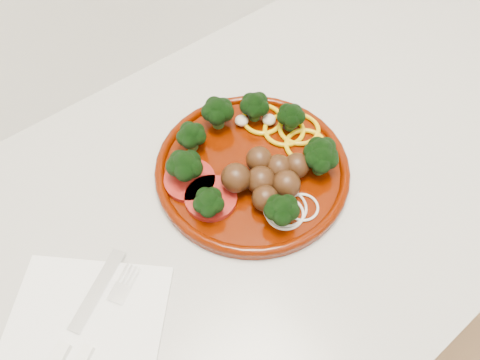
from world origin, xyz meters
TOP-DOWN VIEW (x-y plane):
  - counter at (0.00, 1.70)m, footprint 2.40×0.60m
  - plate at (0.03, 1.72)m, footprint 0.27×0.27m
  - napkin at (-0.27, 1.67)m, footprint 0.25×0.25m
  - knife at (-0.29, 1.67)m, footprint 0.18×0.12m
  - fork at (-0.28, 1.64)m, footprint 0.16×0.10m

SIDE VIEW (x-z plane):
  - counter at x=0.00m, z-range 0.00..0.90m
  - napkin at x=-0.27m, z-range 0.90..0.90m
  - fork at x=-0.28m, z-range 0.90..0.91m
  - knife at x=-0.29m, z-range 0.90..0.91m
  - plate at x=0.03m, z-range 0.89..0.95m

